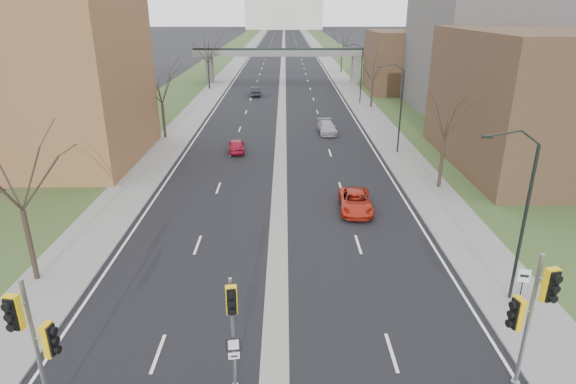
{
  "coord_description": "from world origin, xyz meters",
  "views": [
    {
      "loc": [
        0.45,
        -14.68,
        13.88
      ],
      "look_at": [
        0.61,
        10.49,
        4.12
      ],
      "focal_mm": 30.0,
      "sensor_mm": 36.0,
      "label": 1
    }
  ],
  "objects_px": {
    "signal_pole_left": "(34,334)",
    "car_left_near": "(237,146)",
    "car_left_far": "(256,91)",
    "car_right_near": "(356,202)",
    "car_right_mid": "(327,127)",
    "signal_pole_median": "(232,319)",
    "speed_limit_sign": "(522,283)",
    "signal_pole_right": "(531,307)"
  },
  "relations": [
    {
      "from": "car_left_far",
      "to": "car_right_mid",
      "type": "relative_size",
      "value": 0.93
    },
    {
      "from": "speed_limit_sign",
      "to": "car_left_near",
      "type": "xyz_separation_m",
      "value": [
        -16.0,
        27.85,
        -1.12
      ]
    },
    {
      "from": "signal_pole_left",
      "to": "car_right_mid",
      "type": "xyz_separation_m",
      "value": [
        13.25,
        41.52,
        -3.01
      ]
    },
    {
      "from": "car_left_far",
      "to": "car_right_mid",
      "type": "height_order",
      "value": "car_left_far"
    },
    {
      "from": "car_left_near",
      "to": "car_right_mid",
      "type": "relative_size",
      "value": 0.83
    },
    {
      "from": "car_left_near",
      "to": "car_right_near",
      "type": "bearing_deg",
      "value": 118.38
    },
    {
      "from": "car_left_near",
      "to": "car_left_far",
      "type": "xyz_separation_m",
      "value": [
        0.09,
        32.77,
        0.06
      ]
    },
    {
      "from": "signal_pole_median",
      "to": "car_left_far",
      "type": "bearing_deg",
      "value": 83.75
    },
    {
      "from": "car_right_mid",
      "to": "signal_pole_right",
      "type": "bearing_deg",
      "value": -88.12
    },
    {
      "from": "speed_limit_sign",
      "to": "car_left_near",
      "type": "relative_size",
      "value": 0.62
    },
    {
      "from": "signal_pole_left",
      "to": "car_left_near",
      "type": "bearing_deg",
      "value": 93.98
    },
    {
      "from": "car_left_far",
      "to": "car_right_near",
      "type": "distance_m",
      "value": 48.84
    },
    {
      "from": "car_left_far",
      "to": "car_right_near",
      "type": "bearing_deg",
      "value": 99.19
    },
    {
      "from": "signal_pole_left",
      "to": "car_right_near",
      "type": "xyz_separation_m",
      "value": [
        13.47,
        18.87,
        -3.01
      ]
    },
    {
      "from": "signal_pole_left",
      "to": "car_right_mid",
      "type": "relative_size",
      "value": 1.18
    },
    {
      "from": "signal_pole_right",
      "to": "car_left_near",
      "type": "relative_size",
      "value": 1.48
    },
    {
      "from": "car_left_near",
      "to": "car_right_near",
      "type": "height_order",
      "value": "car_right_near"
    },
    {
      "from": "signal_pole_median",
      "to": "car_right_near",
      "type": "distance_m",
      "value": 19.24
    },
    {
      "from": "car_left_far",
      "to": "car_left_near",
      "type": "bearing_deg",
      "value": 87.3
    },
    {
      "from": "signal_pole_median",
      "to": "car_left_near",
      "type": "relative_size",
      "value": 1.25
    },
    {
      "from": "signal_pole_median",
      "to": "car_right_mid",
      "type": "distance_m",
      "value": 41.01
    },
    {
      "from": "signal_pole_median",
      "to": "car_left_far",
      "type": "height_order",
      "value": "signal_pole_median"
    },
    {
      "from": "car_left_near",
      "to": "car_left_far",
      "type": "distance_m",
      "value": 32.77
    },
    {
      "from": "signal_pole_right",
      "to": "speed_limit_sign",
      "type": "bearing_deg",
      "value": 50.61
    },
    {
      "from": "signal_pole_right",
      "to": "car_right_near",
      "type": "relative_size",
      "value": 1.18
    },
    {
      "from": "signal_pole_left",
      "to": "speed_limit_sign",
      "type": "height_order",
      "value": "signal_pole_left"
    },
    {
      "from": "signal_pole_right",
      "to": "speed_limit_sign",
      "type": "relative_size",
      "value": 2.4
    },
    {
      "from": "speed_limit_sign",
      "to": "car_right_near",
      "type": "bearing_deg",
      "value": 129.5
    },
    {
      "from": "signal_pole_median",
      "to": "car_left_near",
      "type": "bearing_deg",
      "value": 86.46
    },
    {
      "from": "signal_pole_median",
      "to": "speed_limit_sign",
      "type": "relative_size",
      "value": 2.03
    },
    {
      "from": "signal_pole_left",
      "to": "car_left_near",
      "type": "relative_size",
      "value": 1.43
    },
    {
      "from": "signal_pole_left",
      "to": "car_right_near",
      "type": "relative_size",
      "value": 1.14
    },
    {
      "from": "speed_limit_sign",
      "to": "car_left_far",
      "type": "relative_size",
      "value": 0.54
    },
    {
      "from": "signal_pole_left",
      "to": "car_right_mid",
      "type": "height_order",
      "value": "signal_pole_left"
    },
    {
      "from": "car_left_near",
      "to": "car_left_far",
      "type": "relative_size",
      "value": 0.88
    },
    {
      "from": "car_left_near",
      "to": "signal_pole_right",
      "type": "bearing_deg",
      "value": 107.54
    },
    {
      "from": "speed_limit_sign",
      "to": "signal_pole_left",
      "type": "bearing_deg",
      "value": -148.21
    },
    {
      "from": "car_right_near",
      "to": "car_right_mid",
      "type": "height_order",
      "value": "car_right_mid"
    },
    {
      "from": "signal_pole_median",
      "to": "car_right_near",
      "type": "relative_size",
      "value": 1.0
    },
    {
      "from": "signal_pole_median",
      "to": "signal_pole_right",
      "type": "distance_m",
      "value": 10.73
    },
    {
      "from": "signal_pole_median",
      "to": "signal_pole_right",
      "type": "xyz_separation_m",
      "value": [
        10.72,
        0.09,
        0.37
      ]
    },
    {
      "from": "signal_pole_left",
      "to": "speed_limit_sign",
      "type": "xyz_separation_m",
      "value": [
        19.45,
        6.08,
        -1.91
      ]
    }
  ]
}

